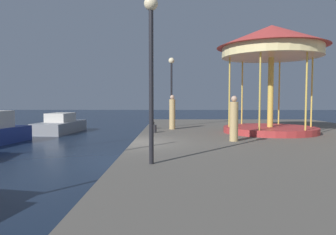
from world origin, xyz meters
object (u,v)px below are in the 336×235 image
object	(u,v)px
lamp_post_mid_promenade	(171,80)
person_mid_promenade	(234,120)
motorboat_grey	(60,125)
bollard_south	(152,125)
person_by_the_water	(172,113)
carousel	(271,52)
bollard_center	(154,129)
lamp_post_near_edge	(151,51)

from	to	relation	value
lamp_post_mid_promenade	person_mid_promenade	world-z (taller)	lamp_post_mid_promenade
motorboat_grey	bollard_south	bearing A→B (deg)	-36.99
person_mid_promenade	person_by_the_water	distance (m)	5.62
carousel	bollard_center	xyz separation A→B (m)	(-5.85, -0.04, -3.82)
bollard_center	person_by_the_water	xyz separation A→B (m)	(0.92, 1.87, 0.71)
person_mid_promenade	motorboat_grey	bearing A→B (deg)	135.47
lamp_post_mid_promenade	person_by_the_water	xyz separation A→B (m)	(0.05, -1.63, -1.98)
bollard_south	bollard_center	distance (m)	2.05
bollard_south	bollard_center	xyz separation A→B (m)	(0.22, -2.03, 0.00)
bollard_center	person_mid_promenade	world-z (taller)	person_mid_promenade
motorboat_grey	person_by_the_water	bearing A→B (deg)	-33.81
bollard_south	bollard_center	world-z (taller)	same
motorboat_grey	person_mid_promenade	size ratio (longest dim) A/B	2.85
person_mid_promenade	carousel	bearing A→B (deg)	52.61
lamp_post_near_edge	motorboat_grey	bearing A→B (deg)	117.09
carousel	motorboat_grey	bearing A→B (deg)	150.79
motorboat_grey	person_mid_promenade	xyz separation A→B (m)	(10.79, -10.62, 1.11)
lamp_post_near_edge	person_by_the_water	bearing A→B (deg)	86.58
carousel	person_by_the_water	bearing A→B (deg)	159.56
bollard_center	bollard_south	bearing A→B (deg)	96.11
carousel	person_by_the_water	world-z (taller)	carousel
lamp_post_near_edge	bollard_south	size ratio (longest dim) A/B	10.80
lamp_post_mid_promenade	person_by_the_water	world-z (taller)	lamp_post_mid_promenade
motorboat_grey	carousel	distance (m)	15.76
carousel	person_by_the_water	size ratio (longest dim) A/B	2.81
motorboat_grey	bollard_south	world-z (taller)	motorboat_grey
person_mid_promenade	person_by_the_water	world-z (taller)	person_by_the_water
lamp_post_mid_promenade	person_by_the_water	size ratio (longest dim) A/B	2.19
motorboat_grey	carousel	xyz separation A→B (m)	(13.24, -7.41, 4.27)
bollard_south	person_mid_promenade	distance (m)	6.37
bollard_center	person_by_the_water	size ratio (longest dim) A/B	0.21
lamp_post_near_edge	bollard_center	world-z (taller)	lamp_post_near_edge
motorboat_grey	lamp_post_near_edge	bearing A→B (deg)	-62.91
carousel	person_mid_promenade	world-z (taller)	carousel
lamp_post_mid_promenade	bollard_center	distance (m)	4.50
lamp_post_near_edge	lamp_post_mid_promenade	bearing A→B (deg)	87.33
motorboat_grey	bollard_center	distance (m)	10.50
lamp_post_near_edge	person_by_the_water	world-z (taller)	lamp_post_near_edge
bollard_south	carousel	bearing A→B (deg)	-18.24
lamp_post_near_edge	bollard_center	bearing A→B (deg)	92.60
bollard_south	person_by_the_water	xyz separation A→B (m)	(1.14, -0.16, 0.71)
lamp_post_mid_promenade	bollard_center	xyz separation A→B (m)	(-0.87, -3.50, -2.69)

